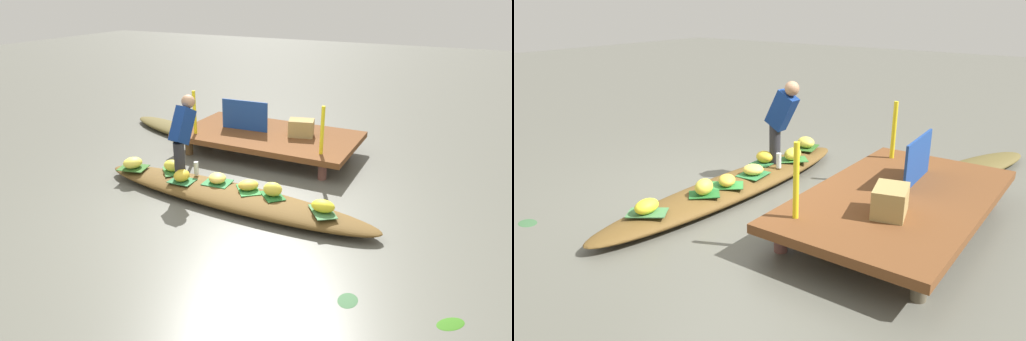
% 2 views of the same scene
% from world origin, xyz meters
% --- Properties ---
extents(canal_water, '(40.00, 40.00, 0.00)m').
position_xyz_m(canal_water, '(0.00, 0.00, 0.00)').
color(canal_water, '#59594F').
rests_on(canal_water, ground).
extents(dock_platform, '(3.20, 1.80, 0.38)m').
position_xyz_m(dock_platform, '(-0.35, 2.11, 0.32)').
color(dock_platform, brown).
rests_on(dock_platform, ground).
extents(vendor_boat, '(4.44, 0.98, 0.21)m').
position_xyz_m(vendor_boat, '(0.00, 0.00, 0.11)').
color(vendor_boat, brown).
rests_on(vendor_boat, ground).
extents(moored_boat, '(2.57, 1.32, 0.17)m').
position_xyz_m(moored_boat, '(-2.66, 2.33, 0.08)').
color(moored_boat, brown).
rests_on(moored_boat, ground).
extents(leaf_mat_0, '(0.48, 0.49, 0.01)m').
position_xyz_m(leaf_mat_0, '(0.27, 0.10, 0.22)').
color(leaf_mat_0, '#308138').
rests_on(leaf_mat_0, vendor_boat).
extents(banana_bunch_0, '(0.36, 0.35, 0.14)m').
position_xyz_m(banana_bunch_0, '(0.27, 0.10, 0.29)').
color(banana_bunch_0, gold).
rests_on(banana_bunch_0, vendor_boat).
extents(leaf_mat_1, '(0.41, 0.36, 0.01)m').
position_xyz_m(leaf_mat_1, '(-0.25, 0.12, 0.22)').
color(leaf_mat_1, '#2C723A').
rests_on(leaf_mat_1, vendor_boat).
extents(banana_bunch_1, '(0.36, 0.37, 0.14)m').
position_xyz_m(banana_bunch_1, '(-0.25, 0.12, 0.29)').
color(banana_bunch_1, '#F9D355').
rests_on(banana_bunch_1, vendor_boat).
extents(leaf_mat_2, '(0.49, 0.50, 0.01)m').
position_xyz_m(leaf_mat_2, '(-1.10, 0.19, 0.22)').
color(leaf_mat_2, '#367634').
rests_on(leaf_mat_2, vendor_boat).
extents(banana_bunch_2, '(0.31, 0.23, 0.18)m').
position_xyz_m(banana_bunch_2, '(-1.10, 0.19, 0.30)').
color(banana_bunch_2, yellow).
rests_on(banana_bunch_2, vendor_boat).
extents(leaf_mat_3, '(0.37, 0.30, 0.01)m').
position_xyz_m(leaf_mat_3, '(-0.75, -0.07, 0.22)').
color(leaf_mat_3, '#2A6A39').
rests_on(leaf_mat_3, vendor_boat).
extents(banana_bunch_3, '(0.24, 0.28, 0.17)m').
position_xyz_m(banana_bunch_3, '(-0.75, -0.07, 0.30)').
color(banana_bunch_3, gold).
rests_on(banana_bunch_3, vendor_boat).
extents(leaf_mat_4, '(0.47, 0.50, 0.01)m').
position_xyz_m(leaf_mat_4, '(1.42, -0.06, 0.22)').
color(leaf_mat_4, '#3F7342').
rests_on(leaf_mat_4, vendor_boat).
extents(banana_bunch_4, '(0.31, 0.22, 0.16)m').
position_xyz_m(banana_bunch_4, '(1.42, -0.06, 0.30)').
color(banana_bunch_4, yellow).
rests_on(banana_bunch_4, vendor_boat).
extents(leaf_mat_5, '(0.49, 0.42, 0.01)m').
position_xyz_m(leaf_mat_5, '(-1.74, 0.01, 0.22)').
color(leaf_mat_5, '#2E5E22').
rests_on(leaf_mat_5, vendor_boat).
extents(banana_bunch_5, '(0.36, 0.38, 0.17)m').
position_xyz_m(banana_bunch_5, '(-1.74, 0.01, 0.30)').
color(banana_bunch_5, '#EFDF4E').
rests_on(banana_bunch_5, vendor_boat).
extents(leaf_mat_6, '(0.44, 0.44, 0.01)m').
position_xyz_m(leaf_mat_6, '(0.65, 0.07, 0.22)').
color(leaf_mat_6, '#226428').
rests_on(leaf_mat_6, vendor_boat).
extents(banana_bunch_6, '(0.29, 0.24, 0.20)m').
position_xyz_m(banana_bunch_6, '(0.65, 0.07, 0.31)').
color(banana_bunch_6, yellow).
rests_on(banana_bunch_6, vendor_boat).
extents(vendor_person, '(0.21, 0.52, 1.20)m').
position_xyz_m(vendor_person, '(-0.84, 0.15, 0.90)').
color(vendor_person, '#28282D').
rests_on(vendor_person, vendor_boat).
extents(water_bottle, '(0.07, 0.07, 0.21)m').
position_xyz_m(water_bottle, '(-0.69, 0.23, 0.32)').
color(water_bottle, silver).
rests_on(water_bottle, vendor_boat).
extents(market_banner, '(0.91, 0.08, 0.55)m').
position_xyz_m(market_banner, '(-0.85, 2.11, 0.66)').
color(market_banner, navy).
rests_on(market_banner, dock_platform).
extents(railing_post_west, '(0.06, 0.06, 0.78)m').
position_xyz_m(railing_post_west, '(-1.55, 1.51, 0.77)').
color(railing_post_west, yellow).
rests_on(railing_post_west, dock_platform).
extents(railing_post_east, '(0.06, 0.06, 0.78)m').
position_xyz_m(railing_post_east, '(0.85, 1.51, 0.77)').
color(railing_post_east, yellow).
rests_on(railing_post_east, dock_platform).
extents(produce_crate, '(0.51, 0.42, 0.30)m').
position_xyz_m(produce_crate, '(0.23, 2.24, 0.53)').
color(produce_crate, '#9F864D').
rests_on(produce_crate, dock_platform).
extents(drifting_plant_2, '(0.21, 0.27, 0.01)m').
position_xyz_m(drifting_plant_2, '(2.12, -1.34, 0.00)').
color(drifting_plant_2, '#365E38').
rests_on(drifting_plant_2, ground).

